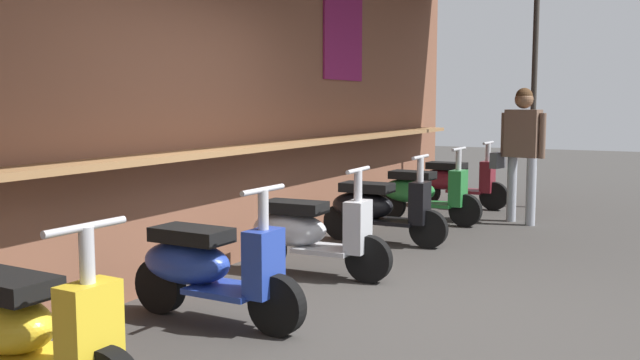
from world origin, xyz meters
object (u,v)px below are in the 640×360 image
Objects in this scene: scooter_blue at (206,267)px; scooter_silver at (307,232)px; scooter_green at (421,192)px; scooter_black at (377,207)px; shopper_with_handbag at (522,141)px; scooter_yellow at (22,330)px; scooter_maroon at (454,181)px.

scooter_silver is at bearing 92.36° from scooter_blue.
scooter_silver is 1.00× the size of scooter_green.
scooter_silver is at bearing -90.53° from scooter_black.
shopper_with_handbag reaches higher than scooter_silver.
scooter_silver is at bearing -4.86° from shopper_with_handbag.
scooter_blue is 1.00× the size of scooter_silver.
scooter_blue is 3.06m from scooter_black.
scooter_silver is (1.46, 0.00, 0.00)m from scooter_blue.
scooter_green is 1.40m from shopper_with_handbag.
scooter_blue is (1.51, 0.00, 0.00)m from scooter_yellow.
scooter_silver is 1.00× the size of scooter_maroon.
scooter_yellow is at bearing -87.47° from scooter_green.
scooter_green is (6.02, 0.00, 0.00)m from scooter_yellow.
scooter_blue is 1.46m from scooter_silver.
scooter_blue is at bearing -92.21° from scooter_silver.
scooter_green is at bearing -51.88° from shopper_with_handbag.
shopper_with_handbag is (-0.94, -1.12, 0.65)m from scooter_maroon.
scooter_green is at bearing 92.86° from scooter_yellow.
shopper_with_handbag is at bearing 28.19° from scooter_green.
scooter_maroon is (7.49, 0.00, 0.00)m from scooter_yellow.
scooter_green is at bearing 87.79° from scooter_silver.
scooter_silver is 1.00× the size of scooter_black.
scooter_maroon is at bearing 89.47° from scooter_black.
scooter_black is at bearing -16.93° from shopper_with_handbag.
scooter_silver and scooter_black have the same top height.
scooter_blue and scooter_green have the same top height.
scooter_black is at bearing 87.79° from scooter_silver.
scooter_yellow is at bearing 2.78° from shopper_with_handbag.
scooter_silver is 4.52m from scooter_maroon.
shopper_with_handbag is (0.54, -1.12, 0.65)m from scooter_green.
scooter_black is at bearing -88.27° from scooter_maroon.
scooter_maroon is at bearing -117.53° from shopper_with_handbag.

